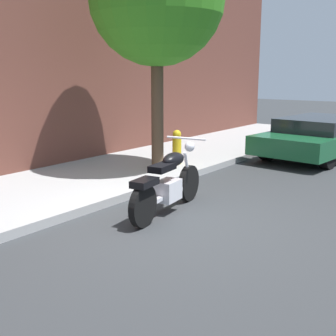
# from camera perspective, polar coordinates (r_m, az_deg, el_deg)

# --- Properties ---
(ground_plane) EXTENTS (60.00, 60.00, 0.00)m
(ground_plane) POSITION_cam_1_polar(r_m,az_deg,el_deg) (6.50, 0.18, -6.97)
(ground_plane) COLOR #303335
(sidewalk) EXTENTS (22.94, 2.87, 0.14)m
(sidewalk) POSITION_cam_1_polar(r_m,az_deg,el_deg) (8.28, -14.77, -2.66)
(sidewalk) COLOR #9D9D9D
(sidewalk) RESTS_ON ground
(motorcycle) EXTENTS (2.10, 0.70, 1.12)m
(motorcycle) POSITION_cam_1_polar(r_m,az_deg,el_deg) (6.78, -0.05, -2.07)
(motorcycle) COLOR black
(motorcycle) RESTS_ON ground
(parked_car_green) EXTENTS (4.68, 2.22, 1.03)m
(parked_car_green) POSITION_cam_1_polar(r_m,az_deg,el_deg) (12.14, 19.37, 4.05)
(parked_car_green) COLOR black
(parked_car_green) RESTS_ON ground
(fire_hydrant) EXTENTS (0.20, 0.20, 0.91)m
(fire_hydrant) POSITION_cam_1_polar(r_m,az_deg,el_deg) (9.84, 1.16, 2.39)
(fire_hydrant) COLOR gold
(fire_hydrant) RESTS_ON ground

